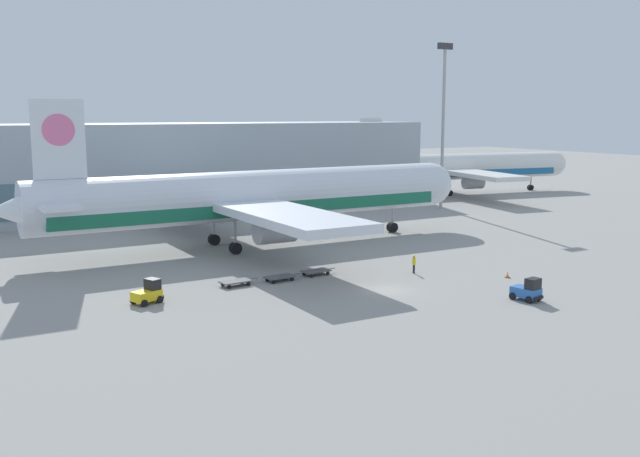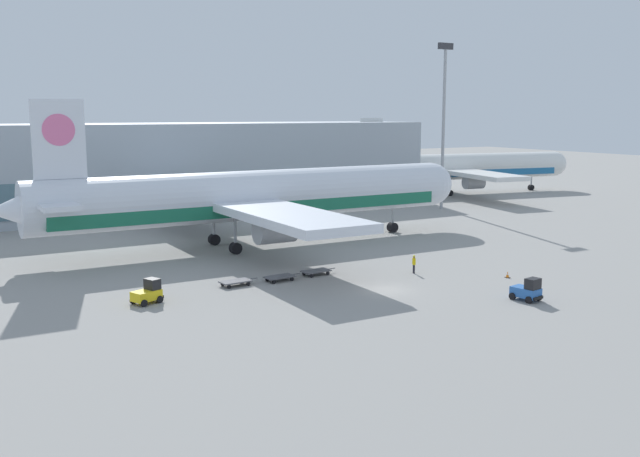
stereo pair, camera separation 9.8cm
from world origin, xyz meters
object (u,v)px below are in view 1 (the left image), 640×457
at_px(airplane_main, 250,198).
at_px(light_mast, 443,116).
at_px(baggage_tug_mid, 148,293).
at_px(traffic_cone_near, 507,275).
at_px(baggage_tug_foreground, 528,290).
at_px(baggage_dolly_third, 316,271).
at_px(baggage_dolly_lead, 236,282).
at_px(baggage_dolly_second, 280,277).
at_px(airplane_distant, 456,168).
at_px(ground_crew_near, 414,263).

bearing_deg(airplane_main, light_mast, 20.03).
bearing_deg(baggage_tug_mid, traffic_cone_near, -35.00).
height_order(airplane_main, baggage_tug_foreground, airplane_main).
bearing_deg(baggage_dolly_third, airplane_main, 82.57).
xyz_separation_m(airplane_main, baggage_dolly_lead, (-9.32, -16.99, -5.45)).
height_order(light_mast, baggage_dolly_second, light_mast).
distance_m(airplane_main, baggage_dolly_lead, 20.13).
bearing_deg(baggage_dolly_lead, light_mast, 27.56).
distance_m(light_mast, baggage_tug_mid, 69.81).
xyz_separation_m(baggage_tug_mid, baggage_dolly_lead, (8.67, 1.87, -0.49)).
height_order(light_mast, baggage_dolly_lead, light_mast).
bearing_deg(airplane_distant, airplane_main, -142.71).
bearing_deg(light_mast, ground_crew_near, -132.72).
xyz_separation_m(baggage_tug_mid, baggage_dolly_third, (17.21, 1.97, -0.49)).
bearing_deg(light_mast, baggage_dolly_lead, -147.66).
relative_size(airplane_main, baggage_tug_foreground, 21.84).
bearing_deg(airplane_main, baggage_dolly_lead, -118.77).
xyz_separation_m(baggage_dolly_lead, traffic_cone_near, (23.93, -10.06, -0.09)).
relative_size(airplane_distant, baggage_dolly_third, 13.34).
relative_size(baggage_dolly_third, ground_crew_near, 2.06).
xyz_separation_m(baggage_tug_foreground, baggage_dolly_second, (-14.89, 16.78, -0.49)).
bearing_deg(traffic_cone_near, ground_crew_near, 137.95).
xyz_separation_m(airplane_main, baggage_tug_foreground, (9.92, -34.11, -4.96)).
xyz_separation_m(baggage_tug_foreground, baggage_dolly_lead, (-19.24, 17.12, -0.49)).
height_order(airplane_distant, traffic_cone_near, airplane_distant).
height_order(baggage_tug_foreground, baggage_dolly_second, baggage_tug_foreground).
xyz_separation_m(baggage_tug_mid, baggage_dolly_second, (13.02, 1.54, -0.49)).
distance_m(baggage_tug_mid, baggage_dolly_second, 13.12).
xyz_separation_m(airplane_main, baggage_dolly_third, (-0.78, -16.90, -5.45)).
bearing_deg(traffic_cone_near, baggage_dolly_second, 153.58).
bearing_deg(baggage_dolly_third, ground_crew_near, -30.22).
bearing_deg(airplane_main, traffic_cone_near, -61.65).
xyz_separation_m(baggage_tug_foreground, baggage_tug_mid, (-27.91, 15.24, 0.00)).
height_order(airplane_distant, baggage_dolly_lead, airplane_distant).
bearing_deg(baggage_dolly_third, traffic_cone_near, -38.21).
bearing_deg(ground_crew_near, traffic_cone_near, -115.78).
distance_m(ground_crew_near, traffic_cone_near, 8.99).
xyz_separation_m(airplane_main, baggage_dolly_second, (-4.97, -17.33, -5.45)).
bearing_deg(airplane_main, baggage_dolly_third, -92.67).
relative_size(baggage_dolly_second, baggage_dolly_third, 1.00).
relative_size(light_mast, baggage_tug_foreground, 10.03).
bearing_deg(baggage_tug_mid, light_mast, 8.88).
distance_m(baggage_dolly_third, ground_crew_near, 9.70).
bearing_deg(baggage_dolly_lead, baggage_tug_foreground, -46.44).
distance_m(baggage_dolly_second, ground_crew_near, 13.47).
relative_size(airplane_distant, baggage_tug_foreground, 18.85).
distance_m(baggage_dolly_second, traffic_cone_near, 21.87).
xyz_separation_m(baggage_dolly_second, baggage_dolly_third, (4.19, 0.43, 0.00)).
bearing_deg(ground_crew_near, airplane_distant, -27.63).
xyz_separation_m(airplane_distant, baggage_tug_foreground, (-47.98, -64.94, -4.19)).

